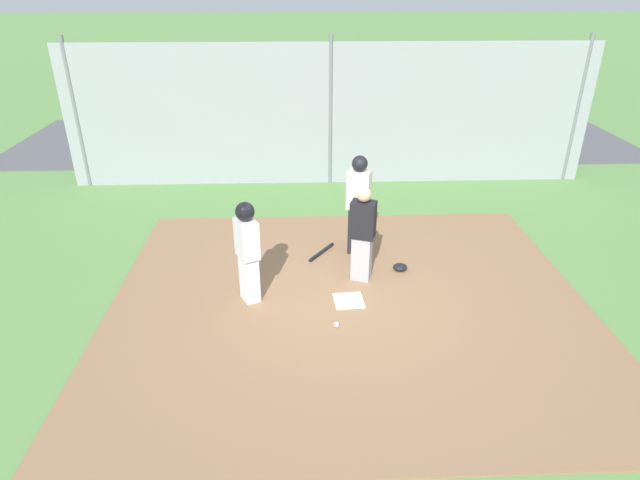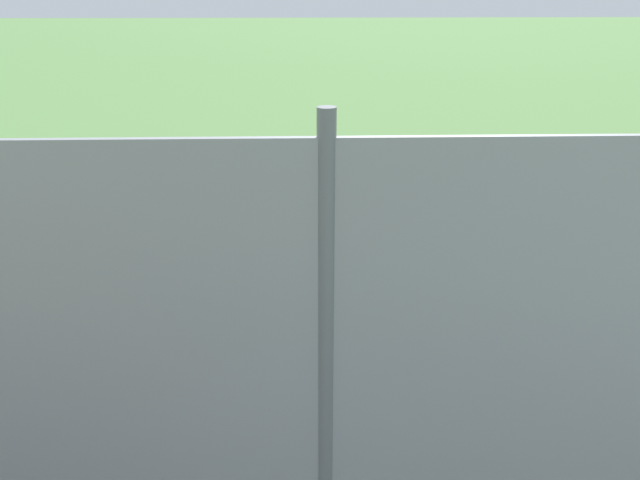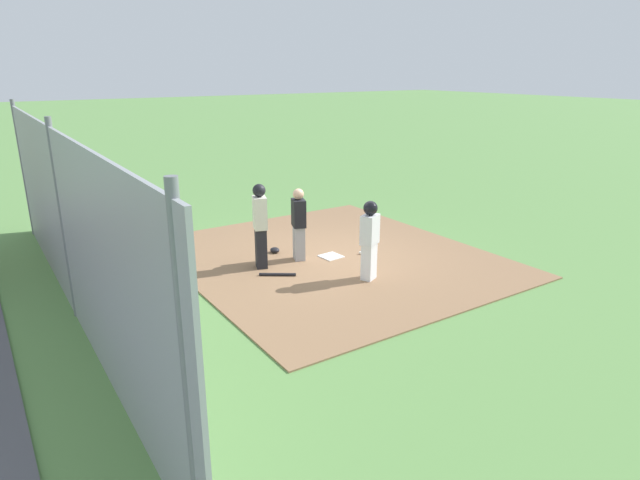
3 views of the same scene
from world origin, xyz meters
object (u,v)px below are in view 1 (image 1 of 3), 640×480
at_px(catcher_mask, 400,267).
at_px(baseball, 337,325).
at_px(runner, 247,246).
at_px(parked_car_silver, 496,113).
at_px(baseball_bat, 321,252).
at_px(parked_car_white, 207,117).
at_px(home_plate, 349,301).
at_px(catcher, 363,233).
at_px(umpire, 358,203).
at_px(parked_car_red, 436,123).

height_order(catcher_mask, baseball, catcher_mask).
distance_m(runner, parked_car_silver, 11.78).
height_order(baseball_bat, catcher_mask, catcher_mask).
distance_m(runner, parked_car_white, 9.58).
height_order(home_plate, parked_car_white, parked_car_white).
relative_size(catcher, baseball, 21.47).
relative_size(catcher, catcher_mask, 6.62).
bearing_deg(umpire, catcher, 17.79).
xyz_separation_m(runner, catcher_mask, (-2.44, -0.79, -0.84)).
bearing_deg(catcher, baseball_bat, -126.02).
relative_size(catcher, parked_car_silver, 0.37).
height_order(runner, parked_car_silver, runner).
bearing_deg(baseball, parked_car_red, -110.99).
bearing_deg(baseball_bat, catcher, 69.13).
bearing_deg(home_plate, baseball_bat, -77.31).
bearing_deg(catcher, home_plate, -1.30).
xyz_separation_m(baseball_bat, parked_car_silver, (-5.79, -8.07, 0.55)).
bearing_deg(catcher_mask, runner, 17.94).
bearing_deg(umpire, parked_car_red, 175.82).
xyz_separation_m(home_plate, baseball, (0.23, 0.65, 0.03)).
relative_size(home_plate, parked_car_white, 0.10).
distance_m(umpire, baseball, 2.48).
relative_size(runner, catcher_mask, 6.66).
bearing_deg(parked_car_silver, parked_car_red, -155.58).
relative_size(baseball_bat, parked_car_silver, 0.17).
height_order(runner, catcher_mask, runner).
bearing_deg(baseball_bat, catcher_mask, 97.92).
bearing_deg(parked_car_white, home_plate, 111.91).
distance_m(catcher, baseball, 1.62).
bearing_deg(catcher_mask, catcher, 18.86).
xyz_separation_m(catcher, parked_car_red, (-2.99, -7.72, -0.24)).
bearing_deg(baseball, umpire, -102.76).
bearing_deg(baseball_bat, runner, -3.80).
relative_size(baseball_bat, catcher_mask, 3.11).
xyz_separation_m(catcher_mask, parked_car_silver, (-4.50, -8.73, 0.52)).
bearing_deg(home_plate, catcher, -110.77).
height_order(home_plate, catcher, catcher).
relative_size(home_plate, parked_car_red, 0.10).
height_order(catcher, parked_car_white, catcher).
relative_size(home_plate, umpire, 0.25).
xyz_separation_m(home_plate, catcher_mask, (-0.94, -0.91, 0.05)).
height_order(home_plate, baseball_bat, baseball_bat).
bearing_deg(umpire, catcher_mask, 63.49).
distance_m(baseball_bat, catcher_mask, 1.45).
xyz_separation_m(umpire, parked_car_red, (-2.96, -6.80, -0.36)).
bearing_deg(baseball, baseball_bat, -86.77).
xyz_separation_m(runner, parked_car_white, (2.04, -9.35, -0.32)).
bearing_deg(parked_car_red, baseball_bat, -127.07).
distance_m(catcher, baseball_bat, 1.34).
relative_size(runner, parked_car_red, 0.36).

